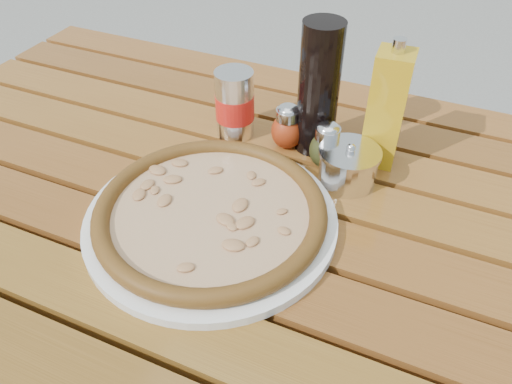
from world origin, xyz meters
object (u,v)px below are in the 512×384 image
at_px(soda_can, 235,105).
at_px(table, 251,251).
at_px(oregano_shaker, 326,146).
at_px(dark_bottle, 319,89).
at_px(pepper_shaker, 287,127).
at_px(parmesan_tin, 348,165).
at_px(olive_oil_cruet, 386,109).
at_px(plate, 211,220).
at_px(pizza, 211,211).

bearing_deg(soda_can, table, -58.70).
bearing_deg(oregano_shaker, dark_bottle, 127.55).
height_order(pepper_shaker, parmesan_tin, pepper_shaker).
relative_size(oregano_shaker, soda_can, 0.68).
height_order(table, parmesan_tin, parmesan_tin).
xyz_separation_m(dark_bottle, olive_oil_cruet, (0.11, 0.01, -0.01)).
bearing_deg(oregano_shaker, pepper_shaker, 161.66).
height_order(pepper_shaker, soda_can, soda_can).
height_order(dark_bottle, olive_oil_cruet, dark_bottle).
bearing_deg(oregano_shaker, plate, -118.48).
relative_size(pepper_shaker, soda_can, 0.68).
distance_m(table, soda_can, 0.25).
bearing_deg(soda_can, oregano_shaker, -8.03).
height_order(table, dark_bottle, dark_bottle).
bearing_deg(pepper_shaker, pizza, -97.68).
relative_size(table, oregano_shaker, 17.07).
distance_m(pizza, soda_can, 0.23).
height_order(oregano_shaker, olive_oil_cruet, olive_oil_cruet).
distance_m(soda_can, parmesan_tin, 0.23).
height_order(table, oregano_shaker, oregano_shaker).
xyz_separation_m(olive_oil_cruet, parmesan_tin, (-0.03, -0.08, -0.07)).
xyz_separation_m(pizza, parmesan_tin, (0.15, 0.17, 0.01)).
height_order(pizza, parmesan_tin, parmesan_tin).
height_order(table, soda_can, soda_can).
xyz_separation_m(pizza, soda_can, (-0.07, 0.22, 0.04)).
relative_size(table, olive_oil_cruet, 6.67).
relative_size(dark_bottle, parmesan_tin, 2.21).
relative_size(soda_can, parmesan_tin, 1.21).
bearing_deg(pizza, oregano_shaker, 61.52).
height_order(pizza, dark_bottle, dark_bottle).
distance_m(plate, pepper_shaker, 0.23).
relative_size(table, plate, 3.89).
relative_size(pizza, olive_oil_cruet, 1.86).
height_order(pizza, olive_oil_cruet, olive_oil_cruet).
bearing_deg(parmesan_tin, table, -128.15).
relative_size(table, dark_bottle, 6.36).
distance_m(soda_can, olive_oil_cruet, 0.25).
distance_m(plate, pizza, 0.02).
bearing_deg(table, pizza, -140.96).
bearing_deg(plate, pepper_shaker, 82.32).
bearing_deg(table, soda_can, 121.30).
bearing_deg(olive_oil_cruet, soda_can, -173.91).
height_order(table, plate, plate).
relative_size(pizza, oregano_shaker, 4.76).
bearing_deg(plate, oregano_shaker, 61.52).
bearing_deg(parmesan_tin, soda_can, 167.09).
height_order(plate, parmesan_tin, parmesan_tin).
bearing_deg(oregano_shaker, table, -111.01).
bearing_deg(olive_oil_cruet, parmesan_tin, -112.10).
bearing_deg(table, plate, -140.96).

